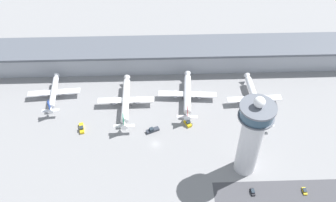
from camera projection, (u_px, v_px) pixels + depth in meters
name	position (u px, v px, depth m)	size (l,w,h in m)	color
ground_plane	(155.00, 144.00, 206.59)	(1000.00, 1000.00, 0.00)	gray
terminal_building	(154.00, 55.00, 251.10)	(271.58, 25.00, 15.45)	#9399A3
control_tower	(252.00, 135.00, 177.53)	(16.68, 16.68, 50.39)	silver
airplane_gate_alpha	(54.00, 92.00, 230.05)	(32.02, 33.85, 11.96)	silver
airplane_gate_bravo	(126.00, 100.00, 224.50)	(33.82, 43.20, 13.62)	white
airplane_gate_charlie	(187.00, 94.00, 228.95)	(35.90, 40.64, 13.48)	silver
airplane_gate_delta	(255.00, 99.00, 225.50)	(33.31, 45.28, 12.98)	silver
service_truck_catering	(152.00, 130.00, 212.70)	(7.90, 5.22, 2.63)	black
service_truck_fuel	(188.00, 123.00, 216.20)	(4.67, 6.11, 3.08)	black
service_truck_baggage	(82.00, 128.00, 213.72)	(4.02, 8.01, 2.66)	black
car_black_suv	(305.00, 191.00, 184.71)	(1.81, 4.19, 1.46)	black
car_yellow_taxi	(253.00, 192.00, 184.36)	(1.96, 4.35, 1.49)	black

